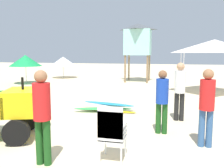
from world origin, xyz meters
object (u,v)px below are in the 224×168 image
object	(u,v)px
lifeguard_near_right	(162,98)
lifeguard_near_center	(207,103)
lifeguard_far_right	(42,111)
lifeguard_near_left	(180,87)
stacked_plastic_chairs	(112,129)
beach_umbrella_mid	(25,61)
popup_canopy	(214,46)
beach_umbrella_left	(63,61)
surfboard_pile	(107,107)
lifeguard_tower	(138,39)

from	to	relation	value
lifeguard_near_right	lifeguard_near_center	bearing A→B (deg)	-34.40
lifeguard_far_right	lifeguard_near_left	bearing A→B (deg)	54.84
stacked_plastic_chairs	lifeguard_far_right	xyz separation A→B (m)	(-1.22, -0.41, 0.38)
lifeguard_near_left	lifeguard_near_right	size ratio (longest dim) A/B	1.09
lifeguard_near_center	beach_umbrella_mid	xyz separation A→B (m)	(-10.35, 8.79, 0.57)
stacked_plastic_chairs	popup_canopy	size ratio (longest dim) A/B	0.36
lifeguard_near_center	beach_umbrella_left	world-z (taller)	beach_umbrella_left
popup_canopy	lifeguard_far_right	bearing A→B (deg)	-115.56
lifeguard_near_center	stacked_plastic_chairs	bearing A→B (deg)	-146.60
surfboard_pile	beach_umbrella_left	size ratio (longest dim) A/B	1.02
lifeguard_tower	lifeguard_near_left	bearing A→B (deg)	-75.02
lifeguard_near_right	lifeguard_tower	world-z (taller)	lifeguard_tower
stacked_plastic_chairs	lifeguard_far_right	size ratio (longest dim) A/B	0.62
beach_umbrella_left	popup_canopy	bearing A→B (deg)	-25.87
surfboard_pile	beach_umbrella_left	world-z (taller)	beach_umbrella_left
lifeguard_near_center	lifeguard_far_right	world-z (taller)	lifeguard_far_right
stacked_plastic_chairs	lifeguard_far_right	bearing A→B (deg)	-161.49
lifeguard_near_left	lifeguard_near_right	world-z (taller)	lifeguard_near_left
surfboard_pile	lifeguard_tower	size ratio (longest dim) A/B	0.53
lifeguard_near_left	lifeguard_tower	xyz separation A→B (m)	(-2.62, 9.79, 2.02)
lifeguard_near_left	beach_umbrella_mid	size ratio (longest dim) A/B	0.83
lifeguard_near_left	lifeguard_near_center	distance (m)	2.08
popup_canopy	beach_umbrella_left	distance (m)	12.08
lifeguard_near_right	popup_canopy	size ratio (longest dim) A/B	0.53
lifeguard_near_left	lifeguard_tower	size ratio (longest dim) A/B	0.43
lifeguard_near_left	lifeguard_far_right	bearing A→B (deg)	-125.16
lifeguard_near_left	beach_umbrella_mid	world-z (taller)	beach_umbrella_mid
lifeguard_tower	popup_canopy	bearing A→B (deg)	-43.59
lifeguard_near_left	popup_canopy	world-z (taller)	popup_canopy
lifeguard_far_right	popup_canopy	xyz separation A→B (m)	(4.40, 9.19, 1.39)
lifeguard_tower	beach_umbrella_left	world-z (taller)	lifeguard_tower
stacked_plastic_chairs	surfboard_pile	xyz separation A→B (m)	(-1.12, 3.79, -0.50)
surfboard_pile	popup_canopy	distance (m)	6.97
lifeguard_near_center	lifeguard_far_right	bearing A→B (deg)	-152.06
beach_umbrella_mid	stacked_plastic_chairs	bearing A→B (deg)	-49.64
surfboard_pile	beach_umbrella_left	xyz separation A→B (m)	(-6.53, 10.25, 1.23)
lifeguard_near_center	lifeguard_tower	size ratio (longest dim) A/B	0.42
surfboard_pile	lifeguard_tower	bearing A→B (deg)	90.95
lifeguard_near_center	popup_canopy	world-z (taller)	popup_canopy
surfboard_pile	beach_umbrella_mid	distance (m)	9.76
surfboard_pile	lifeguard_near_center	size ratio (longest dim) A/B	1.28
surfboard_pile	stacked_plastic_chairs	bearing A→B (deg)	-73.52
stacked_plastic_chairs	beach_umbrella_mid	size ratio (longest dim) A/B	0.52
surfboard_pile	beach_umbrella_left	distance (m)	12.22
stacked_plastic_chairs	lifeguard_near_right	xyz separation A→B (m)	(0.86, 1.89, 0.29)
beach_umbrella_left	lifeguard_near_center	bearing A→B (deg)	-53.47
beach_umbrella_mid	beach_umbrella_left	bearing A→B (deg)	78.06
surfboard_pile	lifeguard_near_right	world-z (taller)	lifeguard_near_right
lifeguard_near_right	beach_umbrella_mid	xyz separation A→B (m)	(-9.37, 8.12, 0.62)
lifeguard_far_right	stacked_plastic_chairs	bearing A→B (deg)	18.51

